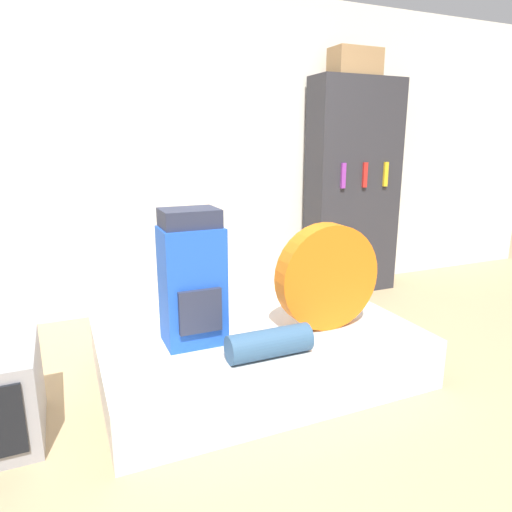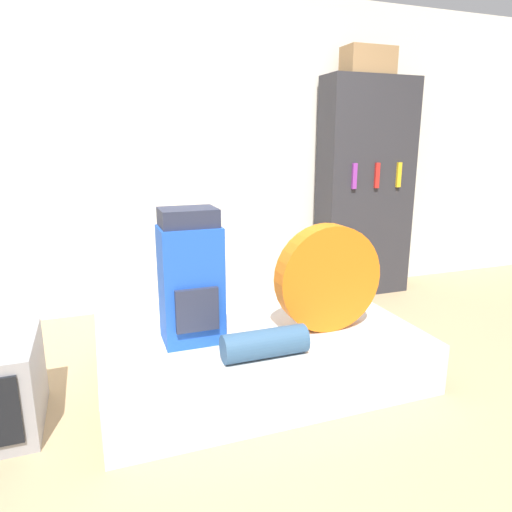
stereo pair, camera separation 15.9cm
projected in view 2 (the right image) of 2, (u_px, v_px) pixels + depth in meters
ground_plane at (285, 413)px, 2.41m from camera, size 16.00×16.00×0.00m
wall_back at (198, 154)px, 3.82m from camera, size 8.00×0.05×2.60m
bed at (256, 350)px, 2.80m from camera, size 1.84×1.21×0.30m
backpack at (191, 278)px, 2.52m from camera, size 0.33×0.29×0.75m
tent_bag at (328, 278)px, 2.69m from camera, size 0.64×0.13×0.64m
sleeping_roll at (265, 344)px, 2.37m from camera, size 0.45×0.15×0.15m
bookshelf at (365, 189)px, 4.17m from camera, size 0.85×0.35×1.95m
cardboard_box at (368, 61)px, 3.87m from camera, size 0.44×0.23×0.23m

